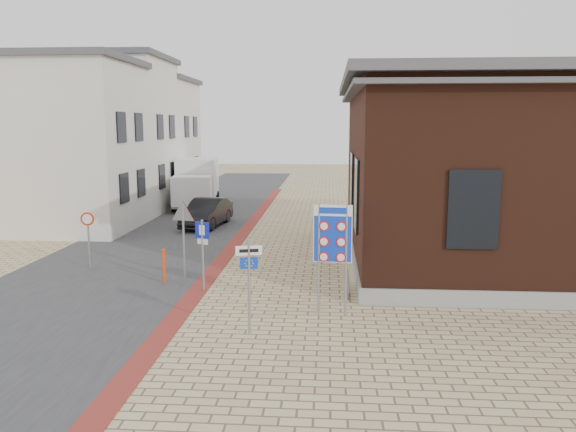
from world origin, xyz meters
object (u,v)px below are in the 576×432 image
(border_sign, at_px, (333,236))
(essen_sign, at_px, (249,273))
(parking_sign, at_px, (203,244))
(bollard, at_px, (164,266))
(sedan, at_px, (207,213))
(box_truck, at_px, (196,183))

(border_sign, distance_m, essen_sign, 2.64)
(parking_sign, xyz_separation_m, bollard, (-1.47, 0.80, -0.95))
(essen_sign, relative_size, parking_sign, 1.05)
(border_sign, bearing_deg, essen_sign, -137.21)
(sedan, relative_size, box_truck, 0.72)
(sedan, bearing_deg, parking_sign, -71.36)
(parking_sign, height_order, bollard, parking_sign)
(parking_sign, bearing_deg, essen_sign, -39.02)
(essen_sign, bearing_deg, box_truck, 92.95)
(box_truck, distance_m, parking_sign, 18.27)
(box_truck, bearing_deg, border_sign, -73.50)
(sedan, distance_m, border_sign, 14.59)
(sedan, relative_size, bollard, 3.81)
(border_sign, height_order, bollard, border_sign)
(bollard, bearing_deg, box_truck, 99.74)
(parking_sign, relative_size, bollard, 1.99)
(border_sign, bearing_deg, sedan, 120.31)
(box_truck, relative_size, bollard, 5.29)
(bollard, bearing_deg, parking_sign, -28.51)
(box_truck, xyz_separation_m, essen_sign, (6.31, -21.23, 0.01))
(essen_sign, height_order, bollard, essen_sign)
(essen_sign, bearing_deg, parking_sign, 105.26)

